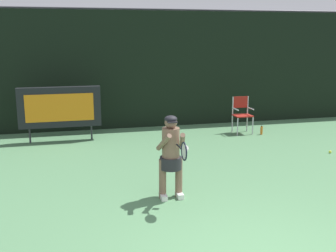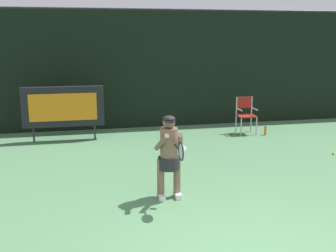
{
  "view_description": "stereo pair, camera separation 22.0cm",
  "coord_description": "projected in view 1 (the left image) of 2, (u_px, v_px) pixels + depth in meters",
  "views": [
    {
      "loc": [
        -2.33,
        -4.26,
        2.88
      ],
      "look_at": [
        -0.36,
        3.79,
        1.05
      ],
      "focal_mm": 44.38,
      "sensor_mm": 36.0,
      "label": 1
    },
    {
      "loc": [
        -2.12,
        -4.31,
        2.88
      ],
      "look_at": [
        -0.36,
        3.79,
        1.05
      ],
      "focal_mm": 44.38,
      "sensor_mm": 36.0,
      "label": 2
    }
  ],
  "objects": [
    {
      "name": "backdrop_screen",
      "position": [
        143.0,
        70.0,
        12.87
      ],
      "size": [
        18.0,
        0.12,
        3.66
      ],
      "color": "black",
      "rests_on": "ground"
    },
    {
      "name": "scoreboard",
      "position": [
        60.0,
        107.0,
        11.27
      ],
      "size": [
        2.2,
        0.21,
        1.5
      ],
      "color": "black",
      "rests_on": "ground"
    },
    {
      "name": "water_bottle",
      "position": [
        261.0,
        130.0,
        12.2
      ],
      "size": [
        0.07,
        0.07,
        0.27
      ],
      "color": "orange",
      "rests_on": "ground"
    },
    {
      "name": "tennis_racket",
      "position": [
        184.0,
        151.0,
        6.72
      ],
      "size": [
        0.03,
        0.6,
        0.31
      ],
      "rotation": [
        0.0,
        0.0,
        0.09
      ],
      "color": "black"
    },
    {
      "name": "tennis_ball_loose",
      "position": [
        330.0,
        152.0,
        10.29
      ],
      "size": [
        0.07,
        0.07,
        0.07
      ],
      "color": "#CCDB3D",
      "rests_on": "ground"
    },
    {
      "name": "tennis_player",
      "position": [
        171.0,
        153.0,
        7.32
      ],
      "size": [
        0.53,
        0.6,
        1.51
      ],
      "color": "white",
      "rests_on": "ground"
    },
    {
      "name": "umpire_chair",
      "position": [
        242.0,
        112.0,
        12.31
      ],
      "size": [
        0.52,
        0.44,
        1.08
      ],
      "color": "#B7B7BC",
      "rests_on": "ground"
    }
  ]
}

